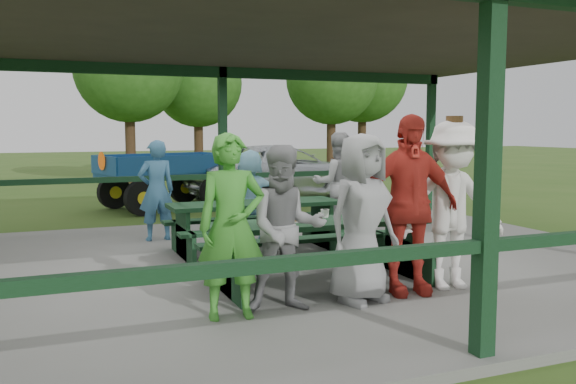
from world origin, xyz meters
name	(u,v)px	position (x,y,z in m)	size (l,w,h in m)	color
ground	(299,268)	(0.00, 0.00, 0.00)	(90.00, 90.00, 0.00)	#32551A
concrete_slab	(299,264)	(0.00, 0.00, 0.05)	(10.00, 8.00, 0.10)	slate
pavilion_structure	(300,36)	(0.00, 0.00, 3.17)	(10.60, 8.60, 3.24)	black
picnic_table_near	(318,243)	(-0.26, -1.20, 0.58)	(2.67, 1.39, 0.75)	black
picnic_table_far	(255,220)	(-0.37, 0.80, 0.57)	(2.53, 1.39, 0.75)	black
table_setting	(315,218)	(-0.30, -1.18, 0.88)	(2.45, 0.45, 0.10)	white
contestant_green	(231,226)	(-1.60, -2.10, 1.00)	(0.65, 0.43, 1.79)	#3A8F2A
contestant_grey_left	(286,229)	(-1.03, -2.08, 0.94)	(0.81, 0.63, 1.67)	gray
contestant_grey_mid	(362,218)	(-0.17, -2.08, 0.99)	(0.87, 0.57, 1.78)	gray
contestant_red	(407,205)	(0.45, -1.98, 1.10)	(1.17, 0.49, 1.99)	#B52C22
contestant_white_fedora	(452,205)	(1.04, -1.99, 1.06)	(1.34, 0.92, 1.97)	silver
spectator_lblue	(250,195)	(-0.13, 1.76, 0.85)	(1.38, 0.44, 1.49)	#9CDBF2
spectator_blue	(156,190)	(-1.55, 2.32, 0.92)	(0.60, 0.39, 1.64)	teal
spectator_grey	(337,183)	(1.46, 1.76, 0.98)	(0.86, 0.67, 1.76)	#9C9D9F
pickup_truck	(280,172)	(2.72, 7.72, 0.74)	(2.46, 5.33, 1.48)	silver
farm_trailer	(165,180)	(-0.56, 6.95, 0.70)	(4.08, 2.44, 1.42)	#1A4E90
tree_left	(128,69)	(-0.35, 14.48, 4.00)	(3.78, 3.78, 5.91)	#342114
tree_mid	(198,84)	(2.55, 16.29, 3.69)	(3.49, 3.49, 5.45)	#342114
tree_right	(332,79)	(7.59, 14.56, 3.89)	(3.68, 3.68, 5.75)	#342114
tree_far_right	(363,78)	(9.68, 15.80, 4.08)	(3.86, 3.86, 6.03)	#342114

